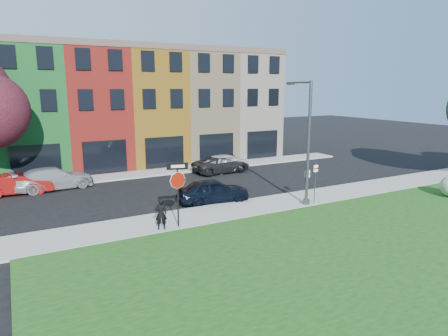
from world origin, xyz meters
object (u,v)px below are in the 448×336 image
sedan_near (213,191)px  street_lamp (306,143)px  stop_sign (178,182)px  man (161,214)px

sedan_near → street_lamp: bearing=-115.8°
stop_sign → street_lamp: (8.16, 0.25, 1.33)m
stop_sign → man: size_ratio=2.06×
sedan_near → man: bearing=133.9°
street_lamp → stop_sign: bearing=-173.4°
man → street_lamp: size_ratio=0.22×
man → sedan_near: bearing=-129.4°
man → street_lamp: bearing=-164.1°
man → sedan_near: 5.55m
man → street_lamp: (9.06, 0.23, 2.84)m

